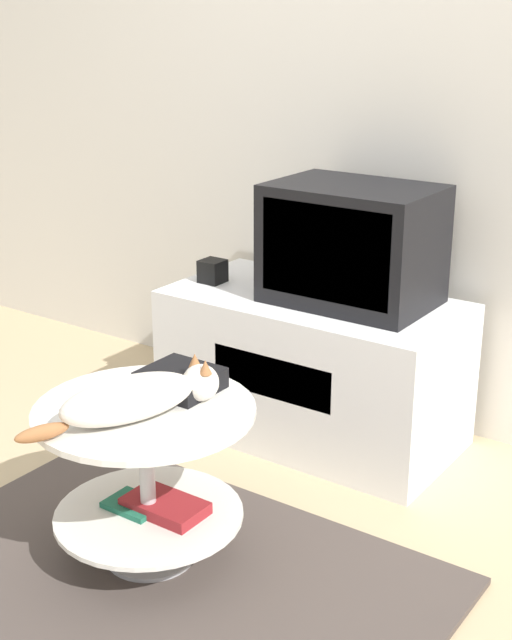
{
  "coord_description": "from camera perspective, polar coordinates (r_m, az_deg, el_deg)",
  "views": [
    {
      "loc": [
        1.42,
        -1.59,
        1.52
      ],
      "look_at": [
        -0.05,
        0.51,
        0.62
      ],
      "focal_mm": 50.0,
      "sensor_mm": 36.0,
      "label": 1
    }
  ],
  "objects": [
    {
      "name": "tv_stand",
      "position": [
        3.28,
        3.64,
        -3.03
      ],
      "size": [
        1.06,
        0.55,
        0.54
      ],
      "color": "white",
      "rests_on": "ground_plane"
    },
    {
      "name": "tv",
      "position": [
        3.1,
        6.19,
        4.82
      ],
      "size": [
        0.56,
        0.39,
        0.41
      ],
      "color": "black",
      "rests_on": "tv_stand"
    },
    {
      "name": "coffee_table",
      "position": [
        2.52,
        -6.95,
        -9.19
      ],
      "size": [
        0.61,
        0.61,
        0.47
      ],
      "color": "#B2B2B7",
      "rests_on": "rug"
    },
    {
      "name": "rug",
      "position": [
        2.61,
        -5.82,
        -16.04
      ],
      "size": [
        1.51,
        1.01,
        0.02
      ],
      "color": "#4C423D",
      "rests_on": "ground_plane"
    },
    {
      "name": "speaker",
      "position": [
        3.35,
        -2.8,
        3.14
      ],
      "size": [
        0.09,
        0.09,
        0.09
      ],
      "color": "black",
      "rests_on": "tv_stand"
    },
    {
      "name": "ground_plane",
      "position": [
        2.61,
        -5.81,
        -16.22
      ],
      "size": [
        12.0,
        12.0,
        0.0
      ],
      "primitive_type": "plane",
      "color": "tan"
    },
    {
      "name": "cat",
      "position": [
        2.37,
        -7.64,
        -4.91
      ],
      "size": [
        0.29,
        0.55,
        0.13
      ],
      "rotation": [
        0.0,
        0.0,
        1.2
      ],
      "color": "silver",
      "rests_on": "coffee_table"
    },
    {
      "name": "wall_back",
      "position": [
        3.29,
        9.68,
        15.36
      ],
      "size": [
        8.0,
        0.05,
        2.6
      ],
      "color": "silver",
      "rests_on": "ground_plane"
    },
    {
      "name": "dvd_box",
      "position": [
        2.53,
        -4.85,
        -3.84
      ],
      "size": [
        0.2,
        0.19,
        0.06
      ],
      "color": "black",
      "rests_on": "coffee_table"
    }
  ]
}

